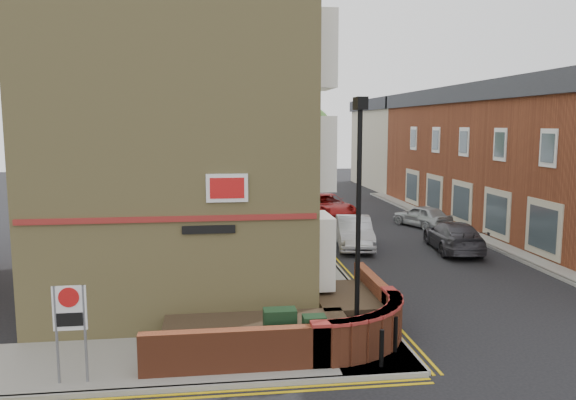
{
  "coord_description": "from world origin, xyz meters",
  "views": [
    {
      "loc": [
        -1.82,
        -11.78,
        5.79
      ],
      "look_at": [
        0.26,
        4.0,
        3.63
      ],
      "focal_mm": 35.0,
      "sensor_mm": 36.0,
      "label": 1
    }
  ],
  "objects_px": {
    "zone_sign": "(70,316)",
    "silver_car_near": "(354,232)",
    "utility_cabinet_large": "(280,333)",
    "lamppost": "(358,226)"
  },
  "relations": [
    {
      "from": "utility_cabinet_large",
      "to": "silver_car_near",
      "type": "relative_size",
      "value": 0.27
    },
    {
      "from": "zone_sign",
      "to": "silver_car_near",
      "type": "bearing_deg",
      "value": 53.56
    },
    {
      "from": "lamppost",
      "to": "utility_cabinet_large",
      "type": "bearing_deg",
      "value": 176.99
    },
    {
      "from": "utility_cabinet_large",
      "to": "silver_car_near",
      "type": "bearing_deg",
      "value": 68.03
    },
    {
      "from": "utility_cabinet_large",
      "to": "zone_sign",
      "type": "bearing_deg",
      "value": -170.31
    },
    {
      "from": "utility_cabinet_large",
      "to": "zone_sign",
      "type": "xyz_separation_m",
      "value": [
        -4.7,
        -0.8,
        0.92
      ]
    },
    {
      "from": "lamppost",
      "to": "utility_cabinet_large",
      "type": "xyz_separation_m",
      "value": [
        -1.9,
        0.1,
        -2.62
      ]
    },
    {
      "from": "zone_sign",
      "to": "silver_car_near",
      "type": "relative_size",
      "value": 0.5
    },
    {
      "from": "utility_cabinet_large",
      "to": "silver_car_near",
      "type": "xyz_separation_m",
      "value": [
        4.95,
        12.26,
        0.01
      ]
    },
    {
      "from": "zone_sign",
      "to": "silver_car_near",
      "type": "xyz_separation_m",
      "value": [
        9.65,
        13.07,
        -0.92
      ]
    }
  ]
}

